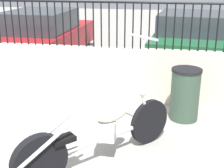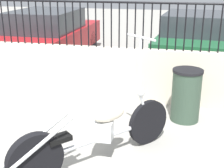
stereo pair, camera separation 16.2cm
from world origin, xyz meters
TOP-DOWN VIEW (x-y plane):
  - low_wall at (0.00, 2.72)m, footprint 8.74×0.18m
  - fence_railing at (0.00, 2.72)m, footprint 8.74×0.04m
  - motorcycle_silver at (0.60, 0.45)m, footprint 1.69×1.83m
  - trash_bin at (1.76, 2.06)m, footprint 0.49×0.49m
  - car_red at (-1.97, 5.21)m, footprint 1.80×4.25m
  - car_green at (2.02, 5.61)m, footprint 2.15×4.10m

SIDE VIEW (x-z plane):
  - motorcycle_silver at x=0.60m, z-range -0.38..1.19m
  - trash_bin at x=1.76m, z-range 0.00..0.87m
  - low_wall at x=0.00m, z-range 0.00..1.02m
  - car_green at x=2.02m, z-range 0.00..1.39m
  - car_red at x=-1.97m, z-range 0.00..1.41m
  - fence_railing at x=0.00m, z-range 1.13..1.97m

